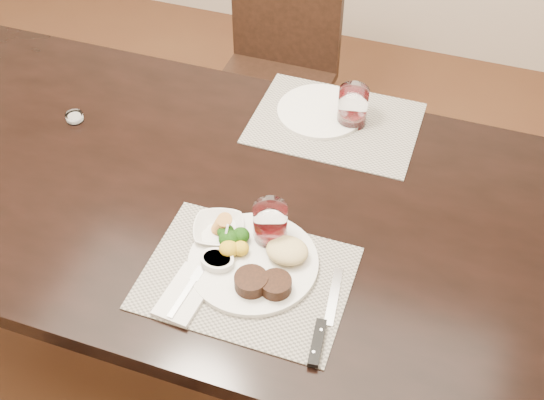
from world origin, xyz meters
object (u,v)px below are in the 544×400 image
(chair_far, at_px, (277,64))
(far_plate, at_px, (321,111))
(wine_glass_near, at_px, (270,226))
(dinner_plate, at_px, (258,262))
(cracker_bowl, at_px, (219,229))
(steak_knife, at_px, (321,331))

(chair_far, height_order, far_plate, chair_far)
(wine_glass_near, height_order, far_plate, wine_glass_near)
(dinner_plate, xyz_separation_m, wine_glass_near, (-0.00, 0.09, 0.03))
(cracker_bowl, bearing_deg, steak_knife, -31.18)
(wine_glass_near, relative_size, far_plate, 0.44)
(cracker_bowl, bearing_deg, far_plate, 79.36)
(cracker_bowl, relative_size, far_plate, 0.60)
(dinner_plate, height_order, far_plate, dinner_plate)
(steak_knife, bearing_deg, cracker_bowl, 142.10)
(cracker_bowl, bearing_deg, wine_glass_near, 10.70)
(chair_far, distance_m, far_plate, 0.67)
(chair_far, distance_m, steak_knife, 1.38)
(dinner_plate, bearing_deg, far_plate, 92.49)
(chair_far, relative_size, far_plate, 3.63)
(dinner_plate, distance_m, steak_knife, 0.22)
(far_plate, bearing_deg, dinner_plate, -87.66)
(chair_far, distance_m, wine_glass_near, 1.13)
(dinner_plate, relative_size, cracker_bowl, 1.99)
(dinner_plate, bearing_deg, steak_knife, -33.49)
(steak_knife, height_order, far_plate, steak_knife)
(cracker_bowl, bearing_deg, dinner_plate, -27.22)
(chair_far, xyz_separation_m, far_plate, (0.31, -0.54, 0.26))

